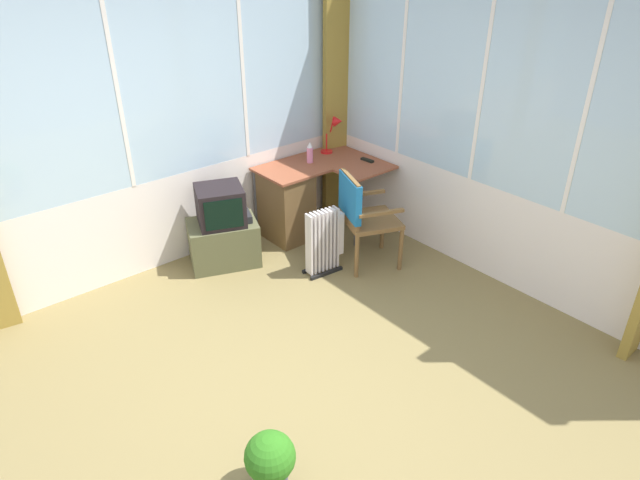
% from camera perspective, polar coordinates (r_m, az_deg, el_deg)
% --- Properties ---
extents(ground, '(5.79, 5.49, 0.06)m').
position_cam_1_polar(ground, '(3.99, -2.90, -16.67)').
color(ground, olive).
extents(north_window_panel, '(4.79, 0.07, 2.71)m').
position_cam_1_polar(north_window_panel, '(5.04, -19.52, 10.40)').
color(north_window_panel, white).
rests_on(north_window_panel, ground).
extents(east_window_panel, '(0.07, 4.49, 2.71)m').
position_cam_1_polar(east_window_panel, '(4.87, 20.29, 9.71)').
color(east_window_panel, white).
rests_on(east_window_panel, ground).
extents(curtain_corner, '(0.34, 0.11, 2.61)m').
position_cam_1_polar(curtain_corner, '(6.09, 1.83, 14.60)').
color(curtain_corner, olive).
rests_on(curtain_corner, ground).
extents(desk, '(1.20, 0.94, 0.74)m').
position_cam_1_polar(desk, '(5.74, -3.04, 4.06)').
color(desk, brown).
rests_on(desk, ground).
extents(desk_lamp, '(0.24, 0.21, 0.40)m').
position_cam_1_polar(desk_lamp, '(5.99, 1.57, 11.38)').
color(desk_lamp, red).
rests_on(desk_lamp, desk).
extents(tv_remote, '(0.06, 0.15, 0.02)m').
position_cam_1_polar(tv_remote, '(5.84, 4.87, 8.17)').
color(tv_remote, black).
rests_on(tv_remote, desk).
extents(spray_bottle, '(0.06, 0.06, 0.22)m').
position_cam_1_polar(spray_bottle, '(5.75, -1.04, 8.94)').
color(spray_bottle, pink).
rests_on(spray_bottle, desk).
extents(wooden_armchair, '(0.63, 0.63, 0.92)m').
position_cam_1_polar(wooden_armchair, '(5.14, 4.05, 3.15)').
color(wooden_armchair, brown).
rests_on(wooden_armchair, ground).
extents(tv_on_stand, '(0.76, 0.65, 0.79)m').
position_cam_1_polar(tv_on_stand, '(5.34, -9.93, 0.99)').
color(tv_on_stand, brown).
rests_on(tv_on_stand, ground).
extents(space_heater, '(0.40, 0.21, 0.64)m').
position_cam_1_polar(space_heater, '(5.14, 0.52, -0.10)').
color(space_heater, silver).
rests_on(space_heater, ground).
extents(potted_plant, '(0.29, 0.29, 0.41)m').
position_cam_1_polar(potted_plant, '(3.36, -5.13, -21.64)').
color(potted_plant, '#41495A').
rests_on(potted_plant, ground).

